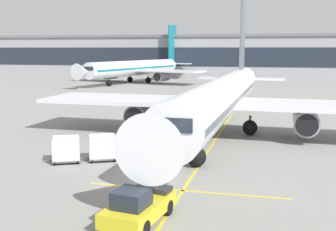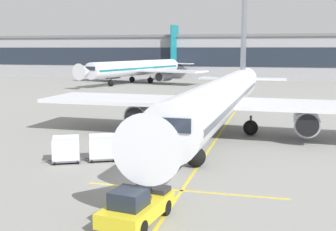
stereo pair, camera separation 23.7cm
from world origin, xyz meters
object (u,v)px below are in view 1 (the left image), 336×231
at_px(parked_airplane, 221,98).
at_px(baggage_cart_second, 66,149).
at_px(ground_crew_by_carts, 133,141).
at_px(safety_cone_nose_mark, 134,136).
at_px(pushback_tug, 138,206).
at_px(safety_cone_engine_keepout, 139,134).
at_px(safety_cone_wingtip, 141,132).
at_px(ground_crew_by_loader, 145,145).
at_px(baggage_cart_lead, 102,147).
at_px(belt_loader, 149,141).
at_px(distant_airplane, 137,68).

xyz_separation_m(parked_airplane, baggage_cart_second, (-9.72, -12.58, -2.59)).
bearing_deg(ground_crew_by_carts, parked_airplane, 56.07).
bearing_deg(safety_cone_nose_mark, baggage_cart_second, -105.25).
height_order(parked_airplane, pushback_tug, parked_airplane).
distance_m(baggage_cart_second, safety_cone_engine_keepout, 10.15).
relative_size(baggage_cart_second, safety_cone_wingtip, 3.72).
relative_size(baggage_cart_second, ground_crew_by_carts, 1.60).
bearing_deg(ground_crew_by_carts, baggage_cart_second, -135.12).
xyz_separation_m(safety_cone_wingtip, safety_cone_nose_mark, (0.01, -2.12, 0.02)).
bearing_deg(baggage_cart_second, ground_crew_by_carts, 44.88).
bearing_deg(pushback_tug, ground_crew_by_loader, 105.36).
height_order(baggage_cart_lead, ground_crew_by_carts, baggage_cart_lead).
distance_m(parked_airplane, belt_loader, 9.80).
bearing_deg(baggage_cart_second, baggage_cart_lead, 27.02).
height_order(parked_airplane, safety_cone_engine_keepout, parked_airplane).
bearing_deg(ground_crew_by_carts, distant_airplane, 107.59).
xyz_separation_m(belt_loader, baggage_cart_lead, (-2.65, -3.26, 0.13)).
relative_size(ground_crew_by_carts, safety_cone_nose_mark, 2.18).
xyz_separation_m(baggage_cart_second, ground_crew_by_loader, (5.23, 2.42, -0.00)).
distance_m(belt_loader, distant_airplane, 70.05).
height_order(parked_airplane, safety_cone_wingtip, parked_airplane).
distance_m(ground_crew_by_carts, safety_cone_wingtip, 7.06).
relative_size(baggage_cart_lead, safety_cone_nose_mark, 3.50).
xyz_separation_m(baggage_cart_lead, pushback_tug, (6.10, -10.40, -0.17)).
relative_size(baggage_cart_lead, ground_crew_by_carts, 1.60).
relative_size(baggage_cart_second, ground_crew_by_loader, 1.60).
relative_size(parked_airplane, pushback_tug, 9.61).
distance_m(parked_airplane, baggage_cart_lead, 13.83).
xyz_separation_m(safety_cone_engine_keepout, safety_cone_nose_mark, (-0.11, -1.28, 0.08)).
distance_m(ground_crew_by_carts, safety_cone_nose_mark, 5.01).
height_order(baggage_cart_second, distant_airplane, distant_airplane).
relative_size(parked_airplane, distant_airplane, 1.06).
bearing_deg(belt_loader, parked_airplane, 59.72).
height_order(baggage_cart_lead, safety_cone_engine_keepout, baggage_cart_lead).
distance_m(pushback_tug, ground_crew_by_loader, 12.07).
relative_size(baggage_cart_lead, pushback_tug, 0.60).
distance_m(baggage_cart_second, pushback_tug, 12.49).
bearing_deg(ground_crew_by_carts, ground_crew_by_loader, -44.52).
relative_size(safety_cone_nose_mark, distant_airplane, 0.02).
relative_size(belt_loader, ground_crew_by_loader, 2.94).
distance_m(parked_airplane, pushback_tug, 22.01).
bearing_deg(safety_cone_engine_keepout, baggage_cart_second, -103.92).
xyz_separation_m(belt_loader, ground_crew_by_loader, (0.25, -2.02, 0.13)).
xyz_separation_m(ground_crew_by_loader, safety_cone_engine_keepout, (-2.79, 7.41, -0.69)).
distance_m(safety_cone_wingtip, distant_airplane, 63.34).
distance_m(parked_airplane, safety_cone_wingtip, 8.30).
height_order(baggage_cart_lead, ground_crew_by_loader, baggage_cart_lead).
xyz_separation_m(ground_crew_by_carts, safety_cone_nose_mark, (-1.49, 4.74, -0.61)).
xyz_separation_m(baggage_cart_lead, distant_airplane, (-19.73, 69.59, 2.54)).
relative_size(baggage_cart_lead, safety_cone_engine_keepout, 4.35).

